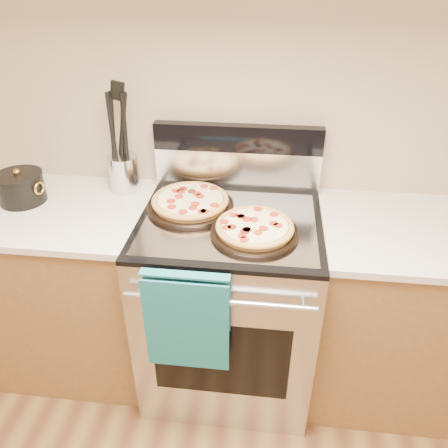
# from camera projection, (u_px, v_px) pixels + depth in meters

# --- Properties ---
(wall_back) EXTENTS (4.00, 0.00, 4.00)m
(wall_back) POSITION_uv_depth(u_px,v_px,m) (239.00, 93.00, 1.89)
(wall_back) COLOR tan
(wall_back) RESTS_ON ground
(range_body) EXTENTS (0.76, 0.68, 0.90)m
(range_body) POSITION_uv_depth(u_px,v_px,m) (229.00, 304.00, 2.06)
(range_body) COLOR #B7B7BC
(range_body) RESTS_ON ground
(oven_window) EXTENTS (0.56, 0.01, 0.40)m
(oven_window) POSITION_uv_depth(u_px,v_px,m) (221.00, 360.00, 1.78)
(oven_window) COLOR black
(oven_window) RESTS_ON range_body
(cooktop) EXTENTS (0.76, 0.68, 0.02)m
(cooktop) POSITION_uv_depth(u_px,v_px,m) (230.00, 221.00, 1.82)
(cooktop) COLOR black
(cooktop) RESTS_ON range_body
(backsplash_lower) EXTENTS (0.76, 0.06, 0.18)m
(backsplash_lower) POSITION_uv_depth(u_px,v_px,m) (237.00, 169.00, 2.03)
(backsplash_lower) COLOR silver
(backsplash_lower) RESTS_ON cooktop
(backsplash_upper) EXTENTS (0.76, 0.06, 0.12)m
(backsplash_upper) POSITION_uv_depth(u_px,v_px,m) (238.00, 138.00, 1.95)
(backsplash_upper) COLOR black
(backsplash_upper) RESTS_ON backsplash_lower
(oven_handle) EXTENTS (0.70, 0.03, 0.03)m
(oven_handle) POSITION_uv_depth(u_px,v_px,m) (219.00, 302.00, 1.56)
(oven_handle) COLOR silver
(oven_handle) RESTS_ON range_body
(dish_towel) EXTENTS (0.32, 0.05, 0.42)m
(dish_towel) POSITION_uv_depth(u_px,v_px,m) (187.00, 319.00, 1.63)
(dish_towel) COLOR #16716D
(dish_towel) RESTS_ON oven_handle
(foil_sheet) EXTENTS (0.70, 0.55, 0.01)m
(foil_sheet) POSITION_uv_depth(u_px,v_px,m) (229.00, 223.00, 1.79)
(foil_sheet) COLOR gray
(foil_sheet) RESTS_ON cooktop
(cabinet_left) EXTENTS (1.00, 0.62, 0.88)m
(cabinet_left) POSITION_uv_depth(u_px,v_px,m) (55.00, 288.00, 2.18)
(cabinet_left) COLOR brown
(cabinet_left) RESTS_ON ground
(countertop_left) EXTENTS (1.02, 0.64, 0.03)m
(countertop_left) POSITION_uv_depth(u_px,v_px,m) (35.00, 209.00, 1.94)
(countertop_left) COLOR beige
(countertop_left) RESTS_ON cabinet_left
(cabinet_right) EXTENTS (1.00, 0.62, 0.88)m
(cabinet_right) POSITION_uv_depth(u_px,v_px,m) (420.00, 317.00, 2.01)
(cabinet_right) COLOR brown
(cabinet_right) RESTS_ON ground
(countertop_right) EXTENTS (1.02, 0.64, 0.03)m
(countertop_right) POSITION_uv_depth(u_px,v_px,m) (447.00, 234.00, 1.77)
(countertop_right) COLOR beige
(countertop_right) RESTS_ON cabinet_right
(pepperoni_pizza_back) EXTENTS (0.49, 0.49, 0.05)m
(pepperoni_pizza_back) POSITION_uv_depth(u_px,v_px,m) (190.00, 202.00, 1.88)
(pepperoni_pizza_back) COLOR #BE873A
(pepperoni_pizza_back) RESTS_ON foil_sheet
(pepperoni_pizza_front) EXTENTS (0.40, 0.40, 0.05)m
(pepperoni_pizza_front) POSITION_uv_depth(u_px,v_px,m) (255.00, 229.00, 1.70)
(pepperoni_pizza_front) COLOR #BE873A
(pepperoni_pizza_front) RESTS_ON foil_sheet
(utensil_crock) EXTENTS (0.14, 0.14, 0.17)m
(utensil_crock) POSITION_uv_depth(u_px,v_px,m) (124.00, 173.00, 2.02)
(utensil_crock) COLOR silver
(utensil_crock) RESTS_ON countertop_left
(saucepan) EXTENTS (0.24, 0.24, 0.12)m
(saucepan) POSITION_uv_depth(u_px,v_px,m) (21.00, 189.00, 1.94)
(saucepan) COLOR black
(saucepan) RESTS_ON countertop_left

